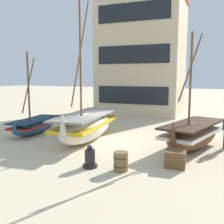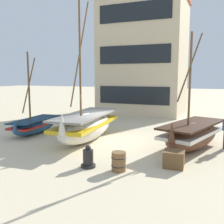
% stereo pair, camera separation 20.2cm
% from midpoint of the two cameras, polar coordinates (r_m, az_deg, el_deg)
% --- Properties ---
extents(ground_plane, '(120.00, 120.00, 0.00)m').
position_cam_midpoint_polar(ground_plane, '(14.04, -1.18, -6.19)').
color(ground_plane, beige).
extents(fishing_boat_near_left, '(1.67, 3.93, 4.76)m').
position_cam_midpoint_polar(fishing_boat_near_left, '(16.26, -16.09, -2.75)').
color(fishing_boat_near_left, '#23517A').
rests_on(fishing_boat_near_left, ground).
extents(fishing_boat_centre_large, '(2.30, 5.66, 7.26)m').
position_cam_midpoint_polar(fishing_boat_centre_large, '(13.97, -5.19, -2.94)').
color(fishing_boat_centre_large, silver).
rests_on(fishing_boat_centre_large, ground).
extents(fishing_boat_far_right, '(2.85, 4.72, 5.41)m').
position_cam_midpoint_polar(fishing_boat_far_right, '(12.96, 17.59, -4.68)').
color(fishing_boat_far_right, brown).
rests_on(fishing_boat_far_right, ground).
extents(capstan_winch, '(0.56, 0.56, 0.85)m').
position_cam_midpoint_polar(capstan_winch, '(10.02, -4.65, -10.09)').
color(capstan_winch, black).
rests_on(capstan_winch, ground).
extents(wooden_barrel, '(0.56, 0.56, 0.70)m').
position_cam_midpoint_polar(wooden_barrel, '(9.62, 2.09, -10.74)').
color(wooden_barrel, brown).
rests_on(wooden_barrel, ground).
extents(cargo_crate, '(0.80, 0.80, 0.63)m').
position_cam_midpoint_polar(cargo_crate, '(10.30, 13.93, -9.91)').
color(cargo_crate, brown).
rests_on(cargo_crate, ground).
extents(harbor_building_main, '(7.43, 6.21, 10.23)m').
position_cam_midpoint_polar(harbor_building_main, '(24.53, 7.23, 11.86)').
color(harbor_building_main, beige).
rests_on(harbor_building_main, ground).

